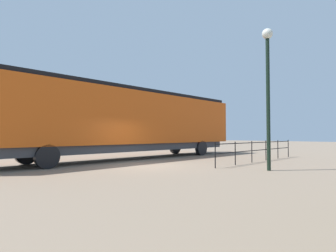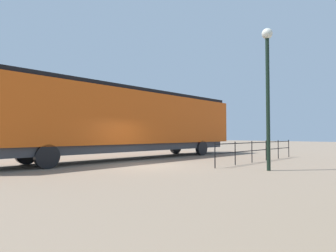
% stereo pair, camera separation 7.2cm
% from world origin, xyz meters
% --- Properties ---
extents(ground_plane, '(120.00, 120.00, 0.00)m').
position_xyz_m(ground_plane, '(0.00, 0.00, 0.00)').
color(ground_plane, '#84705B').
extents(locomotive, '(2.96, 17.88, 4.41)m').
position_xyz_m(locomotive, '(-3.52, 2.36, 2.45)').
color(locomotive, '#D15114').
rests_on(locomotive, ground_plane).
extents(lamp_post, '(0.46, 0.46, 6.16)m').
position_xyz_m(lamp_post, '(5.26, 2.37, 4.09)').
color(lamp_post, black).
rests_on(lamp_post, ground_plane).
extents(platform_fence, '(0.05, 8.94, 1.19)m').
position_xyz_m(platform_fence, '(3.13, 5.93, 0.77)').
color(platform_fence, black).
rests_on(platform_fence, ground_plane).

